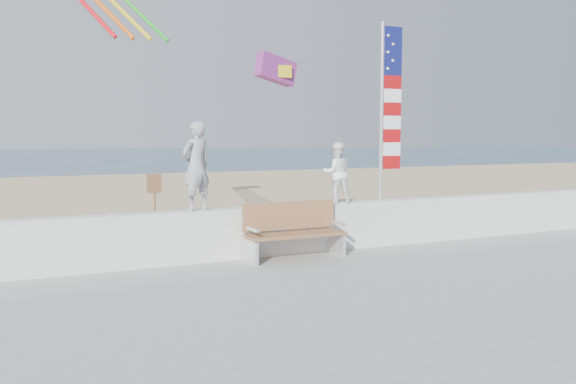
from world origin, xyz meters
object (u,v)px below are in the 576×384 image
object	(u,v)px
flag	(387,104)
adult	(196,166)
bench	(294,230)
child	(337,173)

from	to	relation	value
flag	adult	bearing A→B (deg)	180.00
bench	flag	bearing A→B (deg)	11.28
flag	child	bearing A→B (deg)	179.99
adult	child	bearing A→B (deg)	158.47
child	bench	size ratio (longest dim) A/B	0.64
bench	flag	world-z (taller)	flag
bench	flag	xyz separation A→B (m)	(2.28, 0.45, 2.30)
adult	child	distance (m)	2.79
bench	adult	bearing A→B (deg)	164.51
adult	bench	bearing A→B (deg)	142.98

